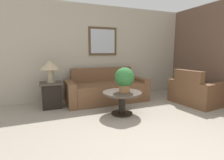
{
  "coord_description": "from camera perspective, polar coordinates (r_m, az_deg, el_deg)",
  "views": [
    {
      "loc": [
        -1.59,
        -1.59,
        1.32
      ],
      "look_at": [
        -0.03,
        2.25,
        0.64
      ],
      "focal_mm": 28.0,
      "sensor_mm": 36.0,
      "label": 1
    }
  ],
  "objects": [
    {
      "name": "coffee_table",
      "position": [
        3.71,
        3.32,
        -5.92
      ],
      "size": [
        0.82,
        0.82,
        0.48
      ],
      "color": "black",
      "rests_on": "ground_plane"
    },
    {
      "name": "armchair",
      "position": [
        4.94,
        25.68,
        -3.57
      ],
      "size": [
        0.98,
        1.21,
        0.87
      ],
      "rotation": [
        0.0,
        0.0,
        1.68
      ],
      "color": "brown",
      "rests_on": "ground_plane"
    },
    {
      "name": "couch_main",
      "position": [
        4.7,
        -1.86,
        -3.31
      ],
      "size": [
        2.12,
        0.92,
        0.87
      ],
      "color": "brown",
      "rests_on": "ground_plane"
    },
    {
      "name": "table_lamp",
      "position": [
        4.29,
        -19.61,
        4.25
      ],
      "size": [
        0.46,
        0.46,
        0.52
      ],
      "color": "tan",
      "rests_on": "side_table"
    },
    {
      "name": "ground_plane",
      "position": [
        2.61,
        21.09,
        -21.81
      ],
      "size": [
        20.0,
        20.0,
        0.0
      ],
      "primitive_type": "plane",
      "color": "gray"
    },
    {
      "name": "potted_plant_on_table",
      "position": [
        3.62,
        4.09,
        0.51
      ],
      "size": [
        0.41,
        0.41,
        0.52
      ],
      "color": "#9E6B42",
      "rests_on": "coffee_table"
    },
    {
      "name": "wall_back",
      "position": [
        5.12,
        -4.07,
        9.1
      ],
      "size": [
        7.36,
        0.09,
        2.6
      ],
      "color": "#B2A893",
      "rests_on": "ground_plane"
    },
    {
      "name": "wall_right",
      "position": [
        5.37,
        31.42,
        7.72
      ],
      "size": [
        0.06,
        5.25,
        2.6
      ],
      "color": "brown",
      "rests_on": "ground_plane"
    },
    {
      "name": "side_table",
      "position": [
        4.39,
        -19.13,
        -4.56
      ],
      "size": [
        0.51,
        0.51,
        0.6
      ],
      "color": "black",
      "rests_on": "ground_plane"
    }
  ]
}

